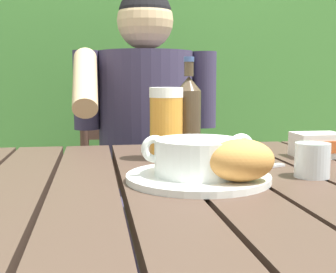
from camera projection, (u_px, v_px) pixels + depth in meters
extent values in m
cube|color=#453228|center=(14.00, 193.00, 0.82)|extent=(0.12, 0.91, 0.04)
cube|color=#453228|center=(85.00, 191.00, 0.84)|extent=(0.12, 0.91, 0.04)
cube|color=#453228|center=(153.00, 188.00, 0.86)|extent=(0.12, 0.91, 0.04)
cube|color=#453228|center=(218.00, 186.00, 0.88)|extent=(0.12, 0.91, 0.04)
cube|color=#453228|center=(280.00, 183.00, 0.90)|extent=(0.12, 0.91, 0.04)
cube|color=#453228|center=(134.00, 173.00, 1.28)|extent=(1.08, 0.03, 0.08)
cube|color=#453228|center=(306.00, 273.00, 1.39)|extent=(0.06, 0.06, 0.73)
cube|color=#417B34|center=(114.00, 94.00, 2.40)|extent=(3.61, 0.60, 1.74)
cylinder|color=#4C3823|center=(5.00, 140.00, 2.48)|extent=(0.10, 0.10, 1.24)
cylinder|color=#4C3823|center=(221.00, 90.00, 2.64)|extent=(0.10, 0.10, 1.77)
cylinder|color=#483026|center=(188.00, 249.00, 1.98)|extent=(0.04, 0.04, 0.43)
cylinder|color=#483026|center=(87.00, 255.00, 1.92)|extent=(0.04, 0.04, 0.43)
cube|color=#483026|center=(143.00, 215.00, 1.72)|extent=(0.47, 0.44, 0.02)
cylinder|color=#483026|center=(189.00, 144.00, 1.93)|extent=(0.04, 0.04, 0.49)
cylinder|color=#483026|center=(85.00, 147.00, 1.86)|extent=(0.04, 0.04, 0.49)
cube|color=#483026|center=(138.00, 163.00, 1.90)|extent=(0.43, 0.02, 0.04)
cube|color=#483026|center=(138.00, 134.00, 1.89)|extent=(0.43, 0.02, 0.04)
cube|color=#483026|center=(137.00, 104.00, 1.87)|extent=(0.43, 0.02, 0.04)
cylinder|color=#37304C|center=(175.00, 211.00, 1.53)|extent=(0.13, 0.40, 0.13)
cylinder|color=#37304C|center=(124.00, 213.00, 1.50)|extent=(0.13, 0.40, 0.13)
cylinder|color=#37304C|center=(146.00, 129.00, 1.58)|extent=(0.32, 0.32, 0.53)
sphere|color=tan|center=(145.00, 21.00, 1.54)|extent=(0.19, 0.19, 0.19)
sphere|color=black|center=(145.00, 15.00, 1.53)|extent=(0.18, 0.18, 0.18)
cylinder|color=#37304C|center=(204.00, 90.00, 1.58)|extent=(0.08, 0.08, 0.26)
cylinder|color=#37304C|center=(86.00, 90.00, 1.51)|extent=(0.08, 0.08, 0.26)
cylinder|color=tan|center=(85.00, 81.00, 1.35)|extent=(0.07, 0.25, 0.21)
cylinder|color=white|center=(198.00, 177.00, 0.84)|extent=(0.26, 0.26, 0.01)
cylinder|color=white|center=(198.00, 157.00, 0.83)|extent=(0.16, 0.16, 0.06)
cylinder|color=#B7521D|center=(198.00, 149.00, 0.83)|extent=(0.14, 0.14, 0.01)
torus|color=white|center=(155.00, 149.00, 0.82)|extent=(0.05, 0.01, 0.05)
torus|color=white|center=(241.00, 147.00, 0.84)|extent=(0.05, 0.01, 0.05)
ellipsoid|color=#CC8A42|center=(241.00, 160.00, 0.78)|extent=(0.12, 0.10, 0.07)
cylinder|color=orange|center=(166.00, 129.00, 1.06)|extent=(0.08, 0.08, 0.14)
cylinder|color=white|center=(166.00, 92.00, 1.05)|extent=(0.08, 0.08, 0.02)
cylinder|color=#473826|center=(189.00, 123.00, 1.10)|extent=(0.06, 0.06, 0.16)
cone|color=#473826|center=(189.00, 83.00, 1.09)|extent=(0.06, 0.06, 0.03)
cylinder|color=#473826|center=(189.00, 69.00, 1.09)|extent=(0.02, 0.02, 0.03)
cylinder|color=#3B5385|center=(189.00, 59.00, 1.09)|extent=(0.02, 0.02, 0.01)
cylinder|color=silver|center=(312.00, 160.00, 0.87)|extent=(0.07, 0.07, 0.07)
cube|color=white|center=(317.00, 145.00, 1.09)|extent=(0.11, 0.08, 0.06)
cube|color=#CD5A28|center=(326.00, 147.00, 1.05)|extent=(0.08, 0.00, 0.03)
cube|color=silver|center=(262.00, 167.00, 0.95)|extent=(0.12, 0.06, 0.00)
cube|color=black|center=(238.00, 169.00, 0.92)|extent=(0.07, 0.04, 0.01)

